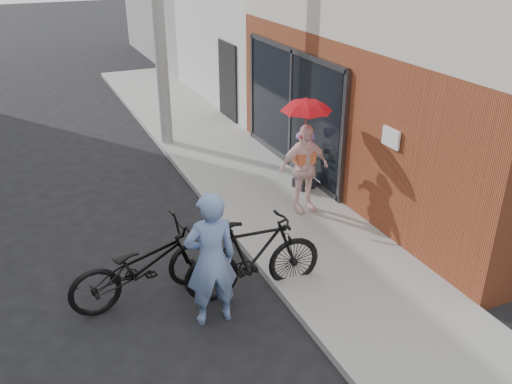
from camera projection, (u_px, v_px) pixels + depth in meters
ground at (208, 291)px, 7.85m from camera, size 80.00×80.00×0.00m
sidewalk at (277, 204)px, 10.25m from camera, size 2.20×24.00×0.12m
curb at (219, 216)px, 9.82m from camera, size 0.12×24.00×0.12m
brick_building at (506, 27)px, 10.87m from camera, size 8.09×8.00×6.00m
officer at (211, 260)px, 6.87m from camera, size 0.71×0.49×1.88m
bike_left at (144, 265)px, 7.46m from camera, size 2.18×0.95×1.11m
bike_right at (254, 257)px, 7.57m from camera, size 2.04×0.72×1.20m
kimono_woman at (304, 168)px, 9.58m from camera, size 0.96×0.42×1.62m
parasol at (306, 104)px, 9.07m from camera, size 0.83×0.83×0.73m
planter at (304, 183)px, 10.74m from camera, size 0.40×0.40×0.18m
potted_plant at (305, 164)px, 10.57m from camera, size 0.57×0.50×0.64m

